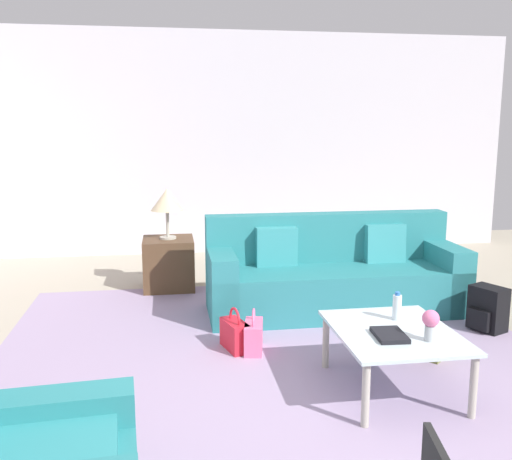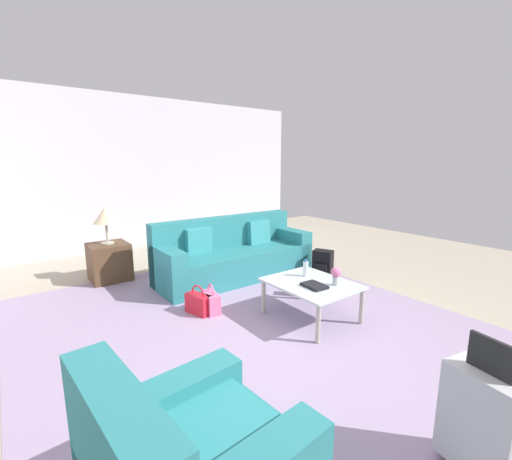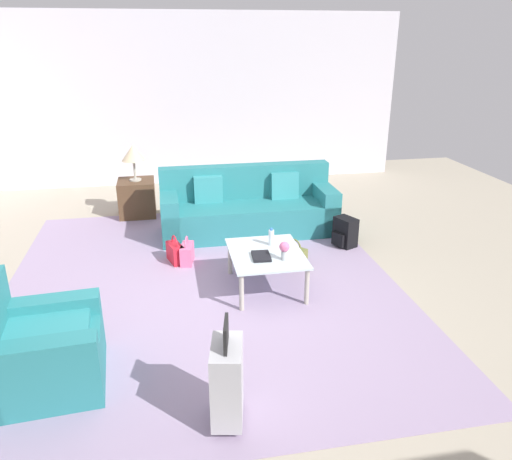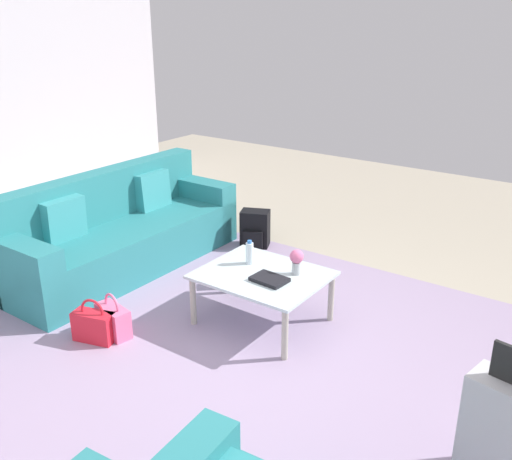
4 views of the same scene
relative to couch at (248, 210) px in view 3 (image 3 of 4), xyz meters
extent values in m
plane|color=#A89E89|center=(-2.19, 0.60, -0.32)|extent=(12.00, 12.00, 0.00)
cube|color=silver|center=(2.87, 0.60, 1.23)|extent=(0.12, 8.00, 3.10)
cube|color=#9984A3|center=(-1.59, 0.80, -0.31)|extent=(5.20, 4.40, 0.01)
cube|color=teal|center=(-0.09, 0.00, -0.09)|extent=(0.85, 2.47, 0.45)
cube|color=teal|center=(0.22, 0.00, 0.15)|extent=(0.22, 2.47, 0.93)
cube|color=teal|center=(-0.09, -1.11, 0.00)|extent=(0.85, 0.24, 0.65)
cube|color=teal|center=(-0.09, 1.11, 0.00)|extent=(0.85, 0.24, 0.65)
cube|color=teal|center=(0.06, -0.55, 0.31)|extent=(0.15, 0.40, 0.41)
cube|color=teal|center=(0.06, 0.55, 0.31)|extent=(0.13, 0.40, 0.40)
cube|color=teal|center=(-3.09, 2.20, -0.10)|extent=(0.94, 0.98, 0.44)
cube|color=teal|center=(-2.76, 2.23, -0.02)|extent=(0.27, 0.93, 0.60)
cube|color=teal|center=(-3.43, 2.17, -0.02)|extent=(0.27, 0.93, 0.60)
cube|color=teal|center=(-3.09, 2.15, 0.16)|extent=(0.68, 0.70, 0.08)
cube|color=silver|center=(-1.79, 0.10, 0.11)|extent=(0.98, 0.80, 0.02)
cylinder|color=#ADA899|center=(-2.23, 0.45, -0.11)|extent=(0.05, 0.05, 0.41)
cylinder|color=#ADA899|center=(-1.36, 0.45, -0.11)|extent=(0.05, 0.05, 0.41)
cylinder|color=#ADA899|center=(-2.23, -0.25, -0.11)|extent=(0.05, 0.05, 0.41)
cylinder|color=#ADA899|center=(-1.36, -0.25, -0.11)|extent=(0.05, 0.05, 0.41)
cylinder|color=silver|center=(-1.59, 0.00, 0.21)|extent=(0.06, 0.06, 0.18)
cylinder|color=#2D6BBC|center=(-1.59, 0.00, 0.31)|extent=(0.04, 0.04, 0.02)
cube|color=black|center=(-1.91, 0.18, 0.13)|extent=(0.28, 0.21, 0.03)
cylinder|color=#B2B7BC|center=(-2.01, -0.05, 0.17)|extent=(0.07, 0.07, 0.10)
sphere|color=#DB6693|center=(-2.01, -0.05, 0.27)|extent=(0.11, 0.11, 0.11)
cube|color=#513823|center=(1.01, 1.60, -0.04)|extent=(0.56, 0.56, 0.57)
cylinder|color=#ADA899|center=(1.01, 1.60, 0.26)|extent=(0.18, 0.18, 0.02)
cylinder|color=#ADA899|center=(1.01, 1.60, 0.42)|extent=(0.04, 0.04, 0.29)
cone|color=beige|center=(1.01, 1.60, 0.69)|extent=(0.36, 0.36, 0.24)
cube|color=#B7B7BC|center=(-3.79, 0.80, 0.03)|extent=(0.43, 0.29, 0.60)
cube|color=black|center=(-3.79, 0.80, 0.43)|extent=(0.24, 0.07, 0.20)
cylinder|color=black|center=(-3.93, 0.83, -0.29)|extent=(0.03, 0.05, 0.05)
cylinder|color=black|center=(-3.66, 0.77, -0.29)|extent=(0.03, 0.05, 0.05)
cube|color=pink|center=(-0.95, 0.93, -0.20)|extent=(0.34, 0.20, 0.24)
torus|color=pink|center=(-0.95, 0.93, -0.06)|extent=(0.20, 0.06, 0.20)
cube|color=olive|center=(-1.28, -0.36, -0.20)|extent=(0.33, 0.32, 0.24)
torus|color=olive|center=(-1.28, -0.36, -0.06)|extent=(0.16, 0.14, 0.20)
cube|color=red|center=(-0.90, 1.08, -0.20)|extent=(0.35, 0.22, 0.24)
torus|color=red|center=(-0.90, 1.08, -0.06)|extent=(0.19, 0.07, 0.20)
cube|color=black|center=(-0.79, -1.20, -0.12)|extent=(0.36, 0.30, 0.40)
cube|color=black|center=(-0.84, -1.09, -0.20)|extent=(0.22, 0.14, 0.18)
camera|label=1|loc=(-5.28, 1.59, 1.48)|focal=40.00mm
camera|label=2|loc=(-4.37, 2.82, 1.46)|focal=24.00mm
camera|label=3|loc=(-6.72, 1.14, 2.35)|focal=35.00mm
camera|label=4|loc=(-4.13, 3.47, 2.06)|focal=40.00mm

